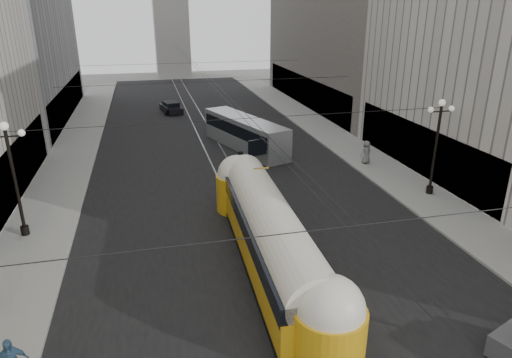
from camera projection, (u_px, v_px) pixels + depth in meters
road at (212, 148)px, 41.26m from camera, size 20.00×85.00×0.02m
sidewalk_left at (77, 145)px, 41.76m from camera, size 4.00×72.00×0.15m
sidewalk_right at (323, 129)px, 47.06m from camera, size 4.00×72.00×0.15m
rail_left at (204, 148)px, 41.09m from camera, size 0.12×85.00×0.04m
rail_right at (221, 147)px, 41.43m from camera, size 0.12×85.00×0.04m
lamppost_left_mid at (14, 173)px, 23.97m from camera, size 1.86×0.44×6.37m
lamppost_right_mid at (436, 142)px, 29.54m from camera, size 1.86×0.44×6.37m
catenary at (213, 84)px, 38.28m from camera, size 25.00×72.00×0.23m
streetcar at (270, 234)px, 21.89m from camera, size 3.07×16.40×3.59m
city_bus at (245, 132)px, 40.41m from camera, size 5.68×11.40×2.79m
sedan_white_far at (218, 116)px, 50.49m from camera, size 3.12×4.51×1.32m
sedan_dark_far at (171, 108)px, 54.62m from camera, size 2.64×4.45×1.32m
pedestrian_sidewalk_right at (366, 152)px, 36.37m from camera, size 1.00×0.72×1.86m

